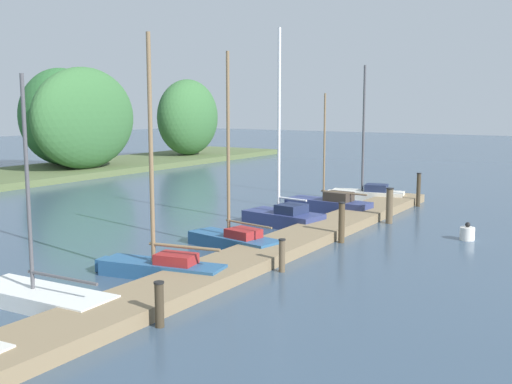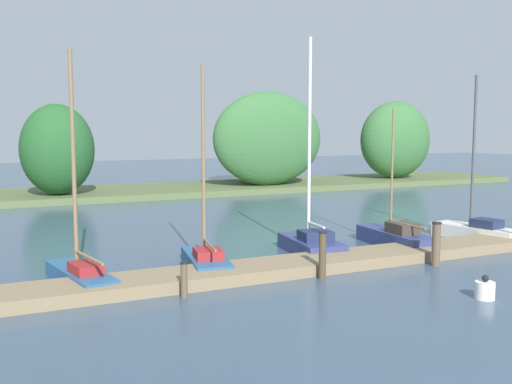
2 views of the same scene
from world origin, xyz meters
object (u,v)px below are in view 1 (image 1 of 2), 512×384
sailboat_6 (365,193)px  channel_buoy_0 (467,233)px  sailboat_2 (159,263)px  sailboat_4 (281,214)px  mooring_piling_2 (282,255)px  sailboat_1 (36,295)px  mooring_piling_3 (342,222)px  mooring_piling_5 (418,190)px  sailboat_3 (232,237)px  mooring_piling_4 (389,206)px  sailboat_5 (327,204)px  mooring_piling_1 (159,304)px

sailboat_6 → channel_buoy_0: (-6.19, -6.27, -0.16)m
sailboat_2 → sailboat_4: size_ratio=0.87×
mooring_piling_2 → sailboat_1: bearing=148.0°
channel_buoy_0 → mooring_piling_3: bearing=127.2°
mooring_piling_3 → mooring_piling_5: bearing=0.5°
sailboat_1 → sailboat_4: bearing=-93.7°
sailboat_2 → channel_buoy_0: sailboat_2 is taller
sailboat_3 → mooring_piling_3: bearing=-125.7°
sailboat_1 → sailboat_3: (7.22, -0.69, 0.12)m
sailboat_4 → mooring_piling_5: sailboat_4 is taller
mooring_piling_4 → sailboat_3: bearing=156.8°
sailboat_5 → mooring_piling_5: (3.83, -2.82, 0.41)m
sailboat_3 → sailboat_5: (7.59, 0.17, 0.01)m
sailboat_3 → channel_buoy_0: size_ratio=10.09×
sailboat_5 → mooring_piling_4: 3.20m
sailboat_3 → mooring_piling_1: 7.32m
sailboat_1 → channel_buoy_0: bearing=-121.7°
sailboat_1 → mooring_piling_5: 18.94m
sailboat_2 → sailboat_4: bearing=-95.4°
sailboat_2 → sailboat_6: sailboat_2 is taller
mooring_piling_4 → mooring_piling_3: bearing=177.3°
sailboat_1 → sailboat_4: size_ratio=0.71×
mooring_piling_3 → mooring_piling_4: size_ratio=0.99×
mooring_piling_1 → mooring_piling_2: bearing=-0.8°
sailboat_1 → sailboat_2: bearing=-107.9°
sailboat_1 → sailboat_3: bearing=-98.2°
sailboat_3 → mooring_piling_2: (-1.64, -2.80, 0.11)m
sailboat_6 → mooring_piling_3: 9.30m
sailboat_3 → sailboat_4: sailboat_4 is taller
sailboat_6 → mooring_piling_1: bearing=86.8°
sailboat_2 → sailboat_3: size_ratio=1.03×
mooring_piling_4 → sailboat_4: bearing=128.0°
sailboat_3 → mooring_piling_3: size_ratio=4.53×
mooring_piling_2 → sailboat_5: bearing=17.9°
sailboat_4 → sailboat_1: bearing=96.5°
sailboat_6 → mooring_piling_2: bearing=90.3°
sailboat_2 → mooring_piling_5: size_ratio=4.21×
sailboat_5 → sailboat_6: 3.95m
channel_buoy_0 → mooring_piling_2: bearing=153.6°
sailboat_1 → mooring_piling_5: sailboat_1 is taller
sailboat_4 → channel_buoy_0: (1.19, -6.76, -0.20)m
sailboat_2 → sailboat_5: 11.49m
sailboat_2 → sailboat_6: bearing=-99.6°
sailboat_2 → sailboat_3: 3.90m
sailboat_5 → mooring_piling_2: (-9.23, -2.98, 0.10)m
sailboat_1 → mooring_piling_2: bearing=-124.7°
sailboat_2 → mooring_piling_2: (2.25, -2.59, 0.07)m
mooring_piling_1 → mooring_piling_2: mooring_piling_1 is taller
mooring_piling_2 → sailboat_6: bearing=12.0°
sailboat_3 → mooring_piling_5: size_ratio=4.08×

